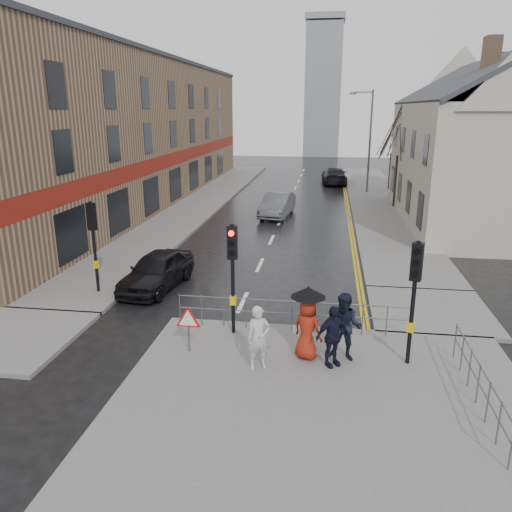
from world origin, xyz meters
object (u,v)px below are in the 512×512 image
(car_mid, at_px, (277,205))
(car_parked, at_px, (157,271))
(pedestrian_d, at_px, (332,336))
(pedestrian_b, at_px, (345,327))
(pedestrian_a, at_px, (259,338))
(pedestrian_with_umbrella, at_px, (308,320))

(car_mid, bearing_deg, car_parked, -96.25)
(car_mid, bearing_deg, pedestrian_d, -73.26)
(pedestrian_b, xyz_separation_m, car_mid, (-3.83, 19.09, -0.34))
(car_parked, relative_size, car_mid, 0.92)
(pedestrian_a, distance_m, pedestrian_with_umbrella, 1.45)
(pedestrian_b, bearing_deg, pedestrian_with_umbrella, -162.88)
(pedestrian_a, relative_size, pedestrian_with_umbrella, 0.83)
(pedestrian_with_umbrella, bearing_deg, car_parked, 139.78)
(pedestrian_a, xyz_separation_m, car_parked, (-4.80, 5.82, -0.28))
(pedestrian_a, relative_size, pedestrian_b, 0.90)
(car_parked, bearing_deg, pedestrian_a, -42.78)
(car_parked, bearing_deg, car_mid, 84.88)
(car_parked, bearing_deg, pedestrian_d, -31.30)
(pedestrian_with_umbrella, height_order, pedestrian_d, pedestrian_with_umbrella)
(pedestrian_d, bearing_deg, pedestrian_b, 15.10)
(pedestrian_a, height_order, pedestrian_b, pedestrian_b)
(pedestrian_a, bearing_deg, car_parked, 106.60)
(pedestrian_b, distance_m, car_mid, 19.47)
(pedestrian_b, height_order, car_mid, pedestrian_b)
(car_parked, bearing_deg, pedestrian_with_umbrella, -32.51)
(car_parked, xyz_separation_m, car_mid, (3.20, 14.06, 0.03))
(pedestrian_b, distance_m, car_parked, 8.65)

